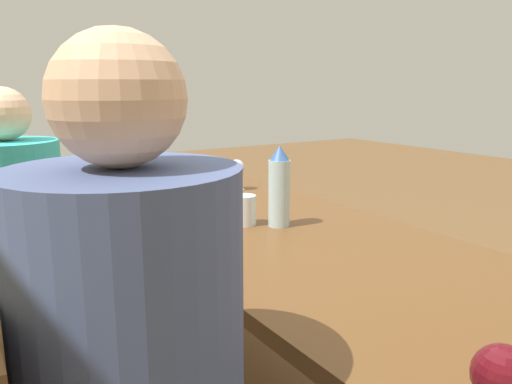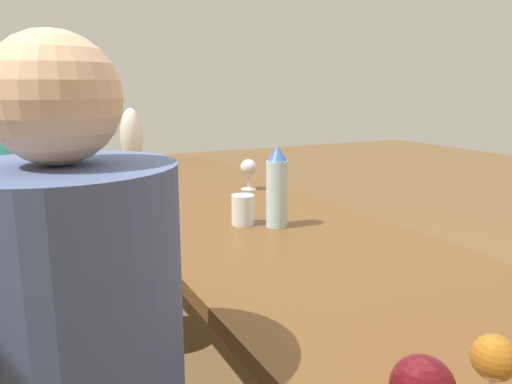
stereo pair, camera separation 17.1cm
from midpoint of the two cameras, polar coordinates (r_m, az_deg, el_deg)
dining_table at (r=1.73m, az=3.25°, el=-5.50°), size 3.14×0.80×0.73m
water_bottle at (r=1.63m, az=5.42°, el=0.45°), size 0.07×0.07×0.27m
water_tumbler at (r=1.67m, az=1.34°, el=-2.04°), size 0.08×0.08×0.10m
vase at (r=2.91m, az=-12.42°, el=6.20°), size 0.13×0.13×0.33m
wine_glass_0 at (r=0.84m, az=31.17°, el=-16.24°), size 0.07×0.07×0.12m
wine_glass_1 at (r=2.22m, az=1.34°, el=2.71°), size 0.07×0.07×0.14m
chair_far at (r=2.29m, az=-23.70°, el=-6.57°), size 0.44×0.44×0.92m
person_far at (r=2.25m, az=-21.78°, el=-3.23°), size 0.39×0.39×1.19m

